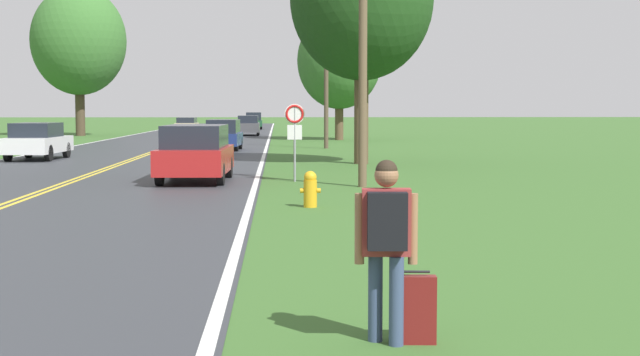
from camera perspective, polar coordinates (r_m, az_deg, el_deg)
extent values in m
cylinder|color=#38476B|center=(8.60, 3.56, -7.65)|extent=(0.14, 0.14, 0.84)
cylinder|color=#38476B|center=(8.46, 4.91, -7.87)|extent=(0.14, 0.14, 0.84)
cube|color=#993333|center=(8.40, 4.26, -2.83)|extent=(0.47, 0.22, 0.63)
sphere|color=#936647|center=(8.36, 4.28, 0.18)|extent=(0.23, 0.23, 0.23)
sphere|color=#2D2319|center=(8.36, 4.28, 0.45)|extent=(0.21, 0.21, 0.21)
cylinder|color=#936647|center=(8.40, 2.54, -3.26)|extent=(0.09, 0.09, 0.67)
cylinder|color=#936647|center=(8.43, 5.97, -3.25)|extent=(0.09, 0.09, 0.67)
cube|color=black|center=(8.22, 4.34, -2.77)|extent=(0.38, 0.20, 0.53)
cube|color=maroon|center=(8.57, 6.06, -8.38)|extent=(0.42, 0.17, 0.65)
cylinder|color=black|center=(8.50, 6.08, -5.98)|extent=(0.29, 0.04, 0.02)
cylinder|color=gold|center=(19.97, -0.63, -1.01)|extent=(0.30, 0.30, 0.61)
sphere|color=gold|center=(19.93, -0.63, 0.05)|extent=(0.29, 0.29, 0.29)
cylinder|color=gold|center=(19.97, -0.08, -0.81)|extent=(0.08, 0.11, 0.11)
cylinder|color=gold|center=(19.95, -1.17, -0.81)|extent=(0.08, 0.11, 0.11)
cylinder|color=gray|center=(26.83, -1.63, 2.21)|extent=(0.07, 0.07, 2.29)
cylinder|color=white|center=(26.79, -1.64, 4.12)|extent=(0.60, 0.02, 0.60)
torus|color=red|center=(26.78, -1.64, 4.12)|extent=(0.55, 0.07, 0.55)
cube|color=white|center=(26.80, -1.63, 2.95)|extent=(0.44, 0.02, 0.44)
cylinder|color=brown|center=(25.10, 2.76, 7.53)|extent=(0.24, 0.24, 7.10)
cylinder|color=brown|center=(48.63, 0.40, 6.25)|extent=(0.24, 0.24, 7.38)
cube|color=brown|center=(48.82, 0.40, 9.88)|extent=(1.80, 0.12, 0.10)
cylinder|color=brown|center=(35.38, 2.66, 4.27)|extent=(0.57, 0.57, 4.14)
cylinder|color=brown|center=(61.32, 1.24, 3.85)|extent=(0.58, 0.58, 2.99)
ellipsoid|color=#386B2D|center=(61.40, 1.24, 7.53)|extent=(5.77, 5.77, 6.63)
cylinder|color=#473828|center=(72.68, -15.11, 4.32)|extent=(0.74, 0.74, 4.30)
ellipsoid|color=#386B2D|center=(72.87, -15.19, 8.47)|extent=(7.36, 7.36, 8.46)
cylinder|color=black|center=(25.62, -6.38, 0.25)|extent=(0.22, 0.67, 0.66)
cylinder|color=black|center=(25.84, -10.24, 0.24)|extent=(0.22, 0.67, 0.66)
cylinder|color=black|center=(28.41, -5.86, 0.67)|extent=(0.22, 0.67, 0.66)
cylinder|color=black|center=(28.61, -9.35, 0.66)|extent=(0.22, 0.67, 0.66)
cube|color=#A81E1E|center=(27.08, -7.96, 1.18)|extent=(2.07, 4.59, 0.74)
cube|color=#1E232D|center=(27.05, -7.97, 2.67)|extent=(1.80, 3.22, 0.67)
cylinder|color=black|center=(41.52, -18.15, 1.71)|extent=(0.23, 0.71, 0.70)
cylinder|color=black|center=(41.04, -15.92, 1.73)|extent=(0.23, 0.71, 0.70)
cylinder|color=black|center=(38.95, -19.35, 1.51)|extent=(0.23, 0.71, 0.70)
cylinder|color=black|center=(38.44, -16.98, 1.53)|extent=(0.23, 0.71, 0.70)
cube|color=white|center=(39.97, -17.60, 2.05)|extent=(2.04, 4.43, 0.66)
cube|color=#1E232D|center=(39.78, -17.69, 2.95)|extent=(1.74, 2.46, 0.60)
cylinder|color=black|center=(45.39, -5.39, 2.08)|extent=(0.22, 0.62, 0.61)
cylinder|color=black|center=(45.55, -7.29, 2.07)|extent=(0.22, 0.62, 0.61)
cylinder|color=black|center=(47.88, -5.13, 2.21)|extent=(0.22, 0.62, 0.61)
cylinder|color=black|center=(48.03, -6.94, 2.20)|extent=(0.22, 0.62, 0.61)
cube|color=navy|center=(46.70, -6.19, 2.49)|extent=(1.87, 4.10, 0.63)
cube|color=#1E232D|center=(46.68, -6.19, 3.31)|extent=(1.62, 2.88, 0.70)
cylinder|color=black|center=(69.67, -4.00, 2.96)|extent=(0.21, 0.66, 0.66)
cylinder|color=black|center=(69.71, -5.29, 2.96)|extent=(0.21, 0.66, 0.66)
cylinder|color=black|center=(72.71, -3.97, 3.03)|extent=(0.21, 0.66, 0.66)
cylinder|color=black|center=(72.74, -5.21, 3.02)|extent=(0.21, 0.66, 0.66)
cube|color=#47474C|center=(71.19, -4.62, 3.25)|extent=(1.83, 4.92, 0.71)
cube|color=#1E232D|center=(71.38, -4.62, 3.77)|extent=(1.59, 2.71, 0.59)
cylinder|color=black|center=(80.89, -8.96, 3.12)|extent=(0.21, 0.61, 0.61)
cylinder|color=black|center=(80.70, -7.87, 3.13)|extent=(0.21, 0.61, 0.61)
cylinder|color=black|center=(78.67, -9.17, 3.08)|extent=(0.21, 0.61, 0.61)
cylinder|color=black|center=(78.48, -8.05, 3.09)|extent=(0.21, 0.61, 0.61)
cube|color=#C1B28E|center=(79.67, -8.51, 3.30)|extent=(1.81, 3.64, 0.60)
cube|color=#1E232D|center=(79.67, -8.52, 3.68)|extent=(1.58, 2.55, 0.48)
cylinder|color=black|center=(90.21, -3.78, 3.33)|extent=(0.22, 0.69, 0.68)
cylinder|color=black|center=(90.21, -4.76, 3.32)|extent=(0.22, 0.69, 0.68)
cylinder|color=black|center=(92.65, -3.80, 3.36)|extent=(0.22, 0.69, 0.68)
cylinder|color=black|center=(92.64, -4.75, 3.35)|extent=(0.22, 0.69, 0.68)
cube|color=#1E472D|center=(91.42, -4.27, 3.51)|extent=(1.85, 3.98, 0.61)
cube|color=#1E232D|center=(91.41, -4.28, 3.96)|extent=(1.60, 2.80, 0.81)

